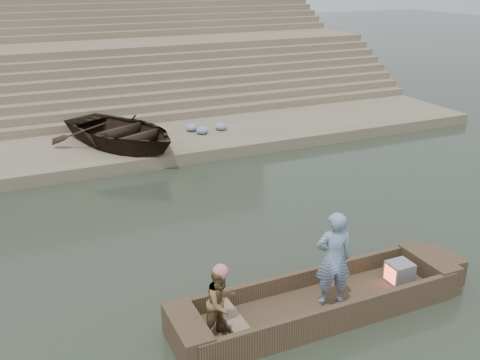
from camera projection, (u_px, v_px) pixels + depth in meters
ground at (103, 284)px, 11.02m from camera, size 120.00×120.00×0.00m
lower_landing at (52, 158)px, 17.73m from camera, size 32.00×4.00×0.40m
mid_landing at (27, 81)px, 23.65m from camera, size 32.00×3.00×2.80m
upper_landing at (12, 35)px, 29.15m from camera, size 32.00×3.00×5.20m
ghat_steps at (22, 65)px, 24.94m from camera, size 32.00×11.00×5.20m
main_rowboat at (319, 308)px, 10.04m from camera, size 5.00×1.30×0.22m
rowboat_trim at (330, 296)px, 10.04m from camera, size 6.04×2.63×1.94m
standing_man at (333, 259)px, 9.69m from camera, size 0.76×0.60×1.81m
rowing_man at (221, 303)px, 8.89m from camera, size 0.76×0.69×1.27m
television at (399, 272)px, 10.63m from camera, size 0.46×0.42×0.40m
beached_rowboat at (122, 132)px, 18.07m from camera, size 5.07×5.71×0.98m
cloth_bundles at (127, 137)px, 18.77m from camera, size 12.80×1.40×0.26m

